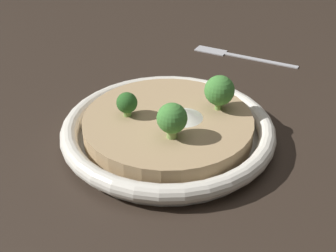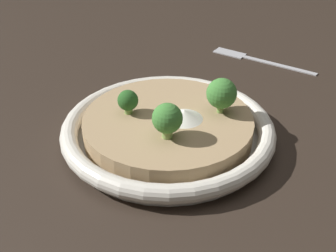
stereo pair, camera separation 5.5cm
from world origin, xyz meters
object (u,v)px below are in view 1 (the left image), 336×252
at_px(risotto_bowl, 168,128).
at_px(broccoli_back, 127,102).
at_px(broccoli_front_right, 219,91).
at_px(fork_utensil, 234,55).
at_px(broccoli_left, 172,119).

bearing_deg(risotto_bowl, broccoli_back, 86.45).
relative_size(broccoli_front_right, fork_utensil, 0.25).
bearing_deg(broccoli_left, fork_utensil, -16.36).
distance_m(broccoli_front_right, broccoli_left, 0.09).
bearing_deg(risotto_bowl, broccoli_front_right, -69.13).
relative_size(risotto_bowl, broccoli_front_right, 5.88).
xyz_separation_m(broccoli_back, fork_utensil, (0.29, -0.16, -0.05)).
bearing_deg(fork_utensil, broccoli_front_right, 104.71).
bearing_deg(fork_utensil, broccoli_back, 84.27).
bearing_deg(broccoli_left, broccoli_back, 51.02).
bearing_deg(broccoli_front_right, broccoli_back, 100.40).
xyz_separation_m(broccoli_back, broccoli_front_right, (0.02, -0.12, 0.01)).
bearing_deg(broccoli_back, fork_utensil, -29.14).
distance_m(broccoli_front_right, fork_utensil, 0.27).
bearing_deg(fork_utensil, broccoli_left, 97.05).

